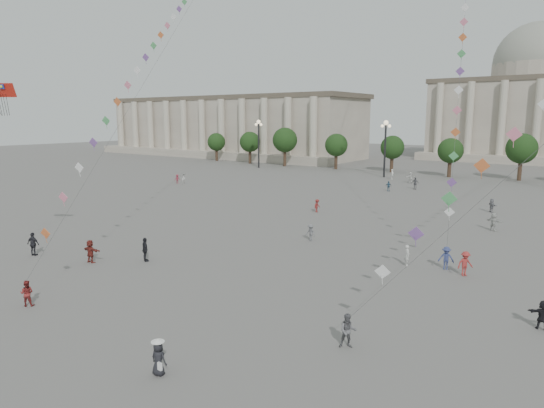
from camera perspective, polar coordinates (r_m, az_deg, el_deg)
The scene contains 28 objects.
ground at distance 29.28m, azimuth -16.56°, elevation -12.73°, with size 360.00×360.00×0.00m, color #5D5A58.
hall_west at distance 146.49m, azimuth -5.17°, elevation 9.04°, with size 84.00×26.22×17.20m.
hall_central at distance 146.87m, azimuth 28.21°, elevation 10.16°, with size 48.30×34.30×35.50m.
tree_row at distance 96.67m, azimuth 23.29°, elevation 5.90°, with size 137.12×5.12×8.00m.
lamp_post_far_west at distance 108.98m, azimuth -1.59°, elevation 8.14°, with size 2.00×0.90×10.65m.
lamp_post_mid_west at distance 93.63m, azimuth 13.20°, elevation 7.55°, with size 2.00×0.90×10.65m.
person_crowd_0 at distance 76.44m, azimuth 13.54°, elevation 2.06°, with size 0.92×0.38×1.57m, color #325572.
person_crowd_1 at distance 83.52m, azimuth -10.32°, elevation 2.94°, with size 0.90×0.70×1.86m, color silver.
person_crowd_2 at distance 84.55m, azimuth -11.08°, elevation 2.91°, with size 1.02×0.58×1.57m, color maroon.
person_crowd_3 at distance 30.13m, azimuth 29.25°, elevation -11.33°, with size 1.50×0.48×1.62m, color black.
person_crowd_4 at distance 87.00m, azimuth 15.97°, elevation 3.01°, with size 1.75×0.56×1.89m, color silver.
person_crowd_6 at distance 44.53m, azimuth 4.56°, elevation -3.37°, with size 1.02×0.59×1.58m, color slate.
person_crowd_7 at distance 53.16m, azimuth 24.62°, elevation -1.92°, with size 1.69×0.54×1.82m, color beige.
person_crowd_8 at distance 37.41m, azimuth 21.77°, elevation -6.54°, with size 1.16×0.67×1.80m, color #9F2D2B.
person_crowd_10 at distance 91.32m, azimuth 13.98°, elevation 3.42°, with size 0.69×0.45×1.89m, color silver.
person_crowd_12 at distance 63.42m, azimuth 24.45°, elevation -0.15°, with size 1.54×0.49×1.66m, color slate.
person_crowd_13 at distance 38.55m, azimuth 15.63°, elevation -5.84°, with size 0.59×0.39×1.62m, color silver.
person_crowd_16 at distance 79.55m, azimuth 16.48°, elevation 2.35°, with size 1.11×0.46×1.89m, color #5E5D62.
person_crowd_17 at distance 58.02m, azimuth 5.33°, elevation -0.21°, with size 1.02×0.58×1.57m, color maroon.
tourist_1 at distance 39.43m, azimuth -14.70°, elevation -5.22°, with size 1.12×0.47×1.91m, color black.
tourist_2 at distance 40.44m, azimuth -20.58°, elevation -5.23°, with size 1.68×0.53×1.81m, color maroon.
tourist_4 at distance 44.26m, azimuth -26.27°, elevation -4.25°, with size 1.14×0.47×1.94m, color #232328.
kite_flyer_0 at distance 32.97m, azimuth -26.88°, elevation -9.34°, with size 0.77×0.60×1.59m, color maroon.
kite_flyer_1 at distance 38.45m, azimuth 19.80°, elevation -6.01°, with size 1.13×0.65×1.74m, color navy.
kite_flyer_2 at distance 24.81m, azimuth 8.92°, elevation -14.53°, with size 0.84×0.66×1.73m, color #5B5A5F.
hat_person at distance 22.77m, azimuth -13.22°, elevation -17.16°, with size 0.82×0.60×1.69m.
dragon_kite at distance 42.71m, azimuth -29.31°, elevation 10.55°, with size 5.01×6.91×18.54m.
kite_train_west at distance 58.75m, azimuth -12.23°, elevation 19.25°, with size 28.12×46.72×66.08m.
Camera 1 is at (21.84, -15.99, 11.18)m, focal length 32.00 mm.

